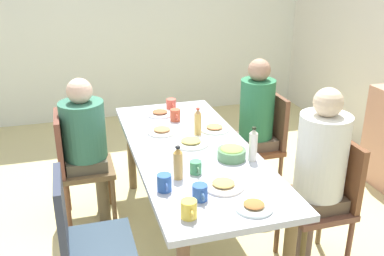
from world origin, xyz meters
name	(u,v)px	position (x,y,z in m)	size (l,w,h in m)	color
ground_plane	(192,238)	(0.00, 0.00, 0.00)	(6.73, 6.73, 0.00)	#CBBD83
wall_left	(127,13)	(-2.86, 0.00, 1.30)	(0.12, 4.77, 2.60)	silver
dining_table	(192,159)	(0.00, 0.00, 0.66)	(1.96, 0.81, 0.74)	#B6BBCA
chair_0	(83,237)	(0.49, -0.78, 0.51)	(0.40, 0.40, 0.90)	#2A3C4B
chair_1	(264,139)	(-0.49, 0.78, 0.51)	(0.40, 0.40, 0.90)	brown
person_1	(255,118)	(-0.49, 0.69, 0.72)	(0.30, 0.30, 1.22)	#544845
chair_2	(76,162)	(-0.49, -0.78, 0.51)	(0.40, 0.40, 0.90)	brown
person_2	(85,137)	(-0.49, -0.69, 0.71)	(0.33, 0.33, 1.16)	brown
chair_3	(327,196)	(0.49, 0.78, 0.51)	(0.40, 0.40, 0.90)	brown
person_3	(319,165)	(0.49, 0.69, 0.75)	(0.32, 0.32, 1.26)	brown
plate_0	(223,185)	(0.57, 0.02, 0.76)	(0.24, 0.24, 0.04)	silver
plate_1	(191,142)	(-0.07, 0.01, 0.76)	(0.25, 0.25, 0.04)	white
plate_2	(160,113)	(-0.71, -0.07, 0.76)	(0.23, 0.23, 0.04)	white
plate_3	(214,128)	(-0.27, 0.26, 0.76)	(0.23, 0.23, 0.04)	white
plate_4	(162,131)	(-0.33, -0.14, 0.76)	(0.22, 0.22, 0.04)	silver
plate_5	(254,206)	(0.82, 0.10, 0.76)	(0.20, 0.20, 0.04)	silver
bowl_0	(232,153)	(0.23, 0.20, 0.79)	(0.19, 0.19, 0.09)	#548554
cup_0	(164,183)	(0.51, -0.31, 0.79)	(0.12, 0.08, 0.10)	#2B549F
cup_1	(189,209)	(0.81, -0.25, 0.79)	(0.12, 0.08, 0.10)	yellow
cup_2	(196,167)	(0.36, -0.08, 0.78)	(0.11, 0.07, 0.08)	#3F8B59
cup_3	(200,193)	(0.66, -0.15, 0.79)	(0.12, 0.08, 0.09)	#29509D
cup_4	(171,105)	(-0.81, 0.05, 0.79)	(0.12, 0.08, 0.09)	#D55343
cup_5	(175,115)	(-0.54, 0.02, 0.79)	(0.12, 0.08, 0.10)	#C44F33
bottle_0	(253,145)	(0.29, 0.32, 0.85)	(0.05, 0.05, 0.23)	white
bottle_1	(198,122)	(-0.22, 0.11, 0.84)	(0.05, 0.05, 0.21)	tan
bottle_2	(178,163)	(0.39, -0.20, 0.84)	(0.06, 0.06, 0.21)	tan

